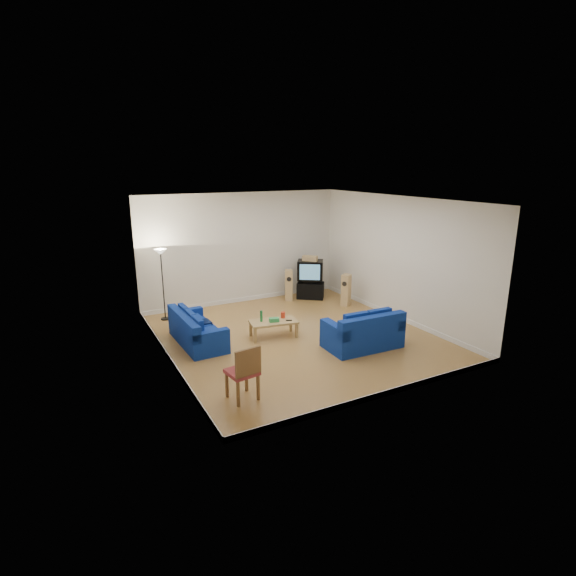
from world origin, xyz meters
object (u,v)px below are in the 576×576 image
sofa_loveseat (364,334)px  tv_stand (310,290)px  coffee_table (274,323)px  sofa_three_seat (195,332)px  television (310,270)px

sofa_loveseat → tv_stand: (0.92, 3.87, -0.07)m
sofa_loveseat → coffee_table: 2.12m
sofa_three_seat → sofa_loveseat: size_ratio=1.14×
sofa_three_seat → sofa_loveseat: 3.79m
tv_stand → television: (0.01, 0.05, 0.62)m
sofa_three_seat → television: bearing=113.0°
coffee_table → tv_stand: size_ratio=1.48×
sofa_loveseat → tv_stand: 3.97m
sofa_loveseat → television: size_ratio=1.80×
sofa_three_seat → coffee_table: size_ratio=1.63×
coffee_table → sofa_loveseat: bearing=-45.5°
tv_stand → television: bearing=111.7°
sofa_three_seat → sofa_loveseat: sofa_loveseat is taller
television → sofa_loveseat: bearing=-70.0°
sofa_loveseat → tv_stand: sofa_loveseat is taller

